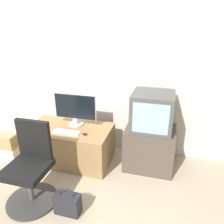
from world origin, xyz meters
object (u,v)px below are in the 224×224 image
object	(u,v)px
office_chair	(31,171)
keyboard	(67,132)
cardboard_box_lower	(9,154)
main_monitor	(75,109)
mouse	(85,134)
crt_tv	(152,111)
handbag	(68,204)
book	(8,172)

from	to	relation	value
office_chair	keyboard	bearing A→B (deg)	81.16
office_chair	cardboard_box_lower	world-z (taller)	office_chair
main_monitor	office_chair	xyz separation A→B (m)	(-0.13, -0.95, -0.37)
keyboard	mouse	xyz separation A→B (m)	(0.26, 0.00, 0.01)
cardboard_box_lower	office_chair	bearing A→B (deg)	-35.42
crt_tv	handbag	size ratio (longest dim) A/B	1.60
main_monitor	handbag	size ratio (longest dim) A/B	1.90
main_monitor	book	size ratio (longest dim) A/B	2.96
main_monitor	mouse	xyz separation A→B (m)	(0.24, -0.26, -0.22)
office_chair	main_monitor	bearing A→B (deg)	82.24
keyboard	office_chair	xyz separation A→B (m)	(-0.11, -0.68, -0.14)
office_chair	cardboard_box_lower	distance (m)	1.02
mouse	cardboard_box_lower	bearing A→B (deg)	-174.30
office_chair	book	size ratio (longest dim) A/B	4.46
mouse	office_chair	distance (m)	0.79
mouse	crt_tv	world-z (taller)	crt_tv
handbag	office_chair	bearing A→B (deg)	169.75
main_monitor	cardboard_box_lower	world-z (taller)	main_monitor
keyboard	cardboard_box_lower	distance (m)	1.00
main_monitor	mouse	size ratio (longest dim) A/B	9.97
keyboard	crt_tv	xyz separation A→B (m)	(1.08, 0.29, 0.30)
handbag	book	xyz separation A→B (m)	(-1.07, 0.39, -0.11)
handbag	mouse	bearing A→B (deg)	96.84
handbag	crt_tv	bearing A→B (deg)	55.32
main_monitor	mouse	world-z (taller)	main_monitor
main_monitor	keyboard	size ratio (longest dim) A/B	1.68
keyboard	crt_tv	bearing A→B (deg)	15.01
main_monitor	crt_tv	distance (m)	1.06
mouse	office_chair	xyz separation A→B (m)	(-0.37, -0.68, -0.15)
office_chair	book	world-z (taller)	office_chair
mouse	book	bearing A→B (deg)	-158.79
main_monitor	handbag	world-z (taller)	main_monitor
office_chair	handbag	bearing A→B (deg)	-10.25
keyboard	book	bearing A→B (deg)	-152.17
main_monitor	keyboard	world-z (taller)	main_monitor
crt_tv	cardboard_box_lower	world-z (taller)	crt_tv
office_chair	handbag	world-z (taller)	office_chair
office_chair	book	distance (m)	0.78
mouse	book	world-z (taller)	mouse
cardboard_box_lower	main_monitor	bearing A→B (deg)	22.28
keyboard	handbag	xyz separation A→B (m)	(0.35, -0.77, -0.41)
office_chair	handbag	size ratio (longest dim) A/B	2.86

